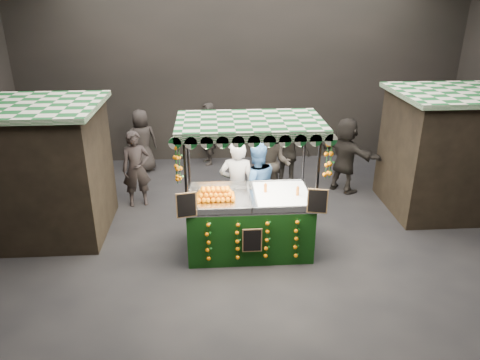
{
  "coord_description": "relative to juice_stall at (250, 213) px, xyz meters",
  "views": [
    {
      "loc": [
        -0.89,
        -7.29,
        4.52
      ],
      "look_at": [
        -0.36,
        0.49,
        1.21
      ],
      "focal_mm": 33.92,
      "sensor_mm": 36.0,
      "label": 1
    }
  ],
  "objects": [
    {
      "name": "shopper_1",
      "position": [
        0.63,
        1.97,
        0.16
      ],
      "size": [
        1.1,
        0.98,
        1.87
      ],
      "rotation": [
        0.0,
        0.0,
        -0.35
      ],
      "color": "#2E2925",
      "rests_on": "ground"
    },
    {
      "name": "neighbour_stall_left",
      "position": [
        -4.18,
        1.0,
        0.54
      ],
      "size": [
        3.0,
        2.2,
        2.6
      ],
      "color": "black",
      "rests_on": "ground"
    },
    {
      "name": "shopper_5",
      "position": [
        2.48,
        2.55,
        0.13
      ],
      "size": [
        1.49,
        1.62,
        1.8
      ],
      "rotation": [
        0.0,
        0.0,
        2.27
      ],
      "color": "black",
      "rests_on": "ground"
    },
    {
      "name": "shopper_3",
      "position": [
        3.92,
        2.86,
        0.16
      ],
      "size": [
        1.08,
        1.37,
        1.86
      ],
      "rotation": [
        0.0,
        0.0,
        1.2
      ],
      "color": "#2E2A26",
      "rests_on": "ground"
    },
    {
      "name": "ground",
      "position": [
        0.22,
        0.0,
        -0.77
      ],
      "size": [
        12.0,
        12.0,
        0.0
      ],
      "primitive_type": "plane",
      "color": "black",
      "rests_on": "ground"
    },
    {
      "name": "market_hall",
      "position": [
        0.22,
        0.0,
        2.61
      ],
      "size": [
        12.1,
        10.1,
        5.05
      ],
      "color": "black",
      "rests_on": "ground"
    },
    {
      "name": "juice_stall",
      "position": [
        0.0,
        0.0,
        0.0
      ],
      "size": [
        2.57,
        1.51,
        2.49
      ],
      "color": "black",
      "rests_on": "ground"
    },
    {
      "name": "vendor_blue",
      "position": [
        0.2,
        0.9,
        0.13
      ],
      "size": [
        0.98,
        0.82,
        1.81
      ],
      "rotation": [
        0.0,
        0.0,
        3.31
      ],
      "color": "#294E84",
      "rests_on": "ground"
    },
    {
      "name": "vendor_grey",
      "position": [
        -0.18,
        0.79,
        0.17
      ],
      "size": [
        0.74,
        0.54,
        1.89
      ],
      "rotation": [
        0.0,
        0.0,
        3.02
      ],
      "color": "gray",
      "rests_on": "ground"
    },
    {
      "name": "neighbour_stall_right",
      "position": [
        4.62,
        1.5,
        0.54
      ],
      "size": [
        3.0,
        2.2,
        2.6
      ],
      "color": "black",
      "rests_on": "ground"
    },
    {
      "name": "shopper_0",
      "position": [
        -2.32,
        2.11,
        0.08
      ],
      "size": [
        0.7,
        0.54,
        1.71
      ],
      "rotation": [
        0.0,
        0.0,
        0.22
      ],
      "color": "#292221",
      "rests_on": "ground"
    },
    {
      "name": "shopper_4",
      "position": [
        -2.47,
        4.17,
        0.06
      ],
      "size": [
        0.95,
        0.8,
        1.67
      ],
      "rotation": [
        0.0,
        0.0,
        3.53
      ],
      "color": "#2B2523",
      "rests_on": "ground"
    },
    {
      "name": "shopper_2",
      "position": [
        1.18,
        2.85,
        0.1
      ],
      "size": [
        1.1,
        0.74,
        1.74
      ],
      "rotation": [
        0.0,
        0.0,
        2.8
      ],
      "color": "black",
      "rests_on": "ground"
    },
    {
      "name": "shopper_6",
      "position": [
        -0.75,
        4.6,
        0.08
      ],
      "size": [
        0.56,
        0.71,
        1.71
      ],
      "rotation": [
        0.0,
        0.0,
        -1.3
      ],
      "color": "#282320",
      "rests_on": "ground"
    }
  ]
}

